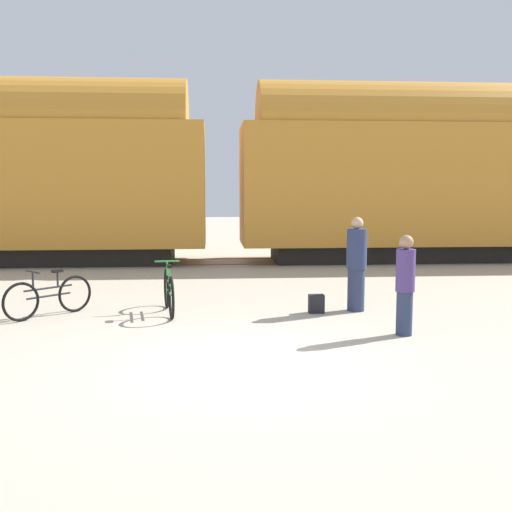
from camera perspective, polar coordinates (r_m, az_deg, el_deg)
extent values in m
plane|color=#B2A893|center=(7.91, -1.32, -10.36)|extent=(80.00, 80.00, 0.00)
cube|color=black|center=(20.07, 17.05, 0.44)|extent=(10.67, 2.12, 0.55)
cube|color=#C67F28|center=(19.97, 17.25, 6.45)|extent=(12.70, 2.83, 3.66)
cylinder|color=#C67F28|center=(20.06, 17.43, 11.68)|extent=(11.68, 2.69, 2.69)
cube|color=#4C4238|center=(18.02, -3.04, -0.80)|extent=(66.18, 0.07, 0.01)
cube|color=#4C4238|center=(19.44, -3.13, -0.27)|extent=(66.18, 0.07, 0.01)
torus|color=black|center=(11.10, -21.49, -4.09)|extent=(0.52, 0.52, 0.69)
torus|color=black|center=(11.62, -16.86, -3.45)|extent=(0.52, 0.52, 0.69)
cylinder|color=black|center=(11.32, -19.15, -2.90)|extent=(0.68, 0.69, 0.04)
cylinder|color=black|center=(11.34, -19.13, -3.61)|extent=(0.62, 0.63, 0.04)
cylinder|color=black|center=(11.39, -18.37, -2.08)|extent=(0.04, 0.04, 0.29)
cube|color=black|center=(11.37, -18.40, -1.37)|extent=(0.20, 0.20, 0.05)
cylinder|color=black|center=(11.15, -20.48, -2.25)|extent=(0.04, 0.04, 0.32)
cylinder|color=black|center=(11.13, -20.51, -1.44)|extent=(0.35, 0.35, 0.03)
torus|color=black|center=(11.60, -8.52, -3.06)|extent=(0.17, 0.76, 0.76)
torus|color=black|center=(10.58, -8.07, -3.98)|extent=(0.17, 0.76, 0.76)
cylinder|color=#338C38|center=(11.06, -8.32, -2.50)|extent=(0.17, 0.91, 0.04)
cylinder|color=#338C38|center=(11.09, -8.31, -3.32)|extent=(0.16, 0.83, 0.04)
cylinder|color=#338C38|center=(10.86, -8.25, -1.81)|extent=(0.04, 0.04, 0.32)
cube|color=black|center=(10.84, -8.27, -0.97)|extent=(0.11, 0.21, 0.05)
cylinder|color=#338C38|center=(11.32, -8.45, -1.39)|extent=(0.04, 0.04, 0.36)
cylinder|color=#338C38|center=(11.29, -8.47, -0.49)|extent=(0.46, 0.10, 0.03)
cylinder|color=#283351|center=(11.37, 9.50, -3.18)|extent=(0.32, 0.32, 0.80)
cylinder|color=navy|center=(11.27, 9.57, 0.68)|extent=(0.38, 0.38, 0.74)
sphere|color=tan|center=(11.23, 9.62, 3.12)|extent=(0.22, 0.22, 0.22)
cylinder|color=#283351|center=(9.67, 13.94, -5.32)|extent=(0.25, 0.25, 0.69)
cylinder|color=#473370|center=(9.56, 14.05, -1.34)|extent=(0.30, 0.30, 0.66)
sphere|color=#A37556|center=(9.51, 14.12, 1.30)|extent=(0.22, 0.22, 0.22)
cube|color=black|center=(11.12, 5.77, -4.55)|extent=(0.28, 0.20, 0.34)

